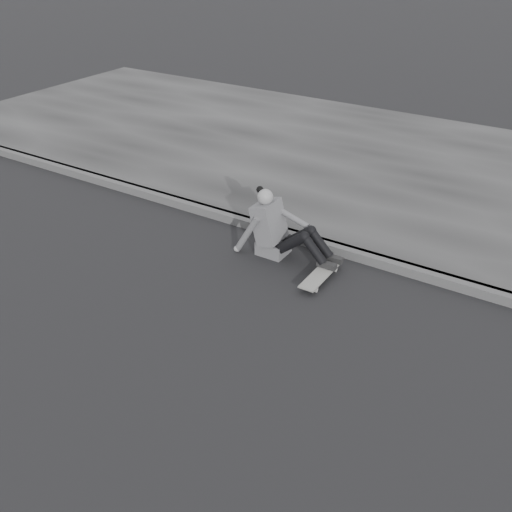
# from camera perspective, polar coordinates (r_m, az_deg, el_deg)

# --- Properties ---
(ground) EXTENTS (80.00, 80.00, 0.00)m
(ground) POSITION_cam_1_polar(r_m,az_deg,el_deg) (5.02, 23.76, -20.85)
(ground) COLOR black
(ground) RESTS_ON ground
(skateboard) EXTENTS (0.20, 0.78, 0.09)m
(skateboard) POSITION_cam_1_polar(r_m,az_deg,el_deg) (6.83, 6.47, -1.87)
(skateboard) COLOR #A6A6A1
(skateboard) RESTS_ON ground
(seated_woman) EXTENTS (1.38, 0.46, 0.88)m
(seated_woman) POSITION_cam_1_polar(r_m,az_deg,el_deg) (7.16, 2.22, 2.66)
(seated_woman) COLOR #565659
(seated_woman) RESTS_ON ground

